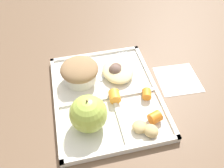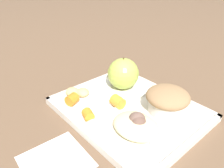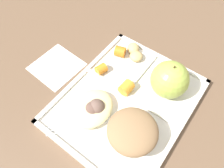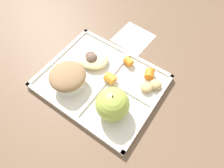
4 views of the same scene
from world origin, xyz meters
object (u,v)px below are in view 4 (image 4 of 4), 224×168
Objects in this scene: bran_muffin at (68,78)px; green_apple at (112,104)px; plastic_fork at (82,53)px; lunch_tray at (101,82)px.

green_apple is at bearing 180.00° from bran_muffin.
green_apple is at bearing 151.24° from plastic_fork.
plastic_fork is (0.04, -0.10, -0.03)m from bran_muffin.
bran_muffin is (0.14, 0.00, -0.01)m from green_apple.
lunch_tray is at bearing -139.14° from bran_muffin.
green_apple is 0.90× the size of bran_muffin.
plastic_fork is at bearing -23.01° from lunch_tray.
bran_muffin is at bearing 0.00° from green_apple.
plastic_fork is at bearing -66.56° from bran_muffin.
green_apple is at bearing 144.10° from lunch_tray.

